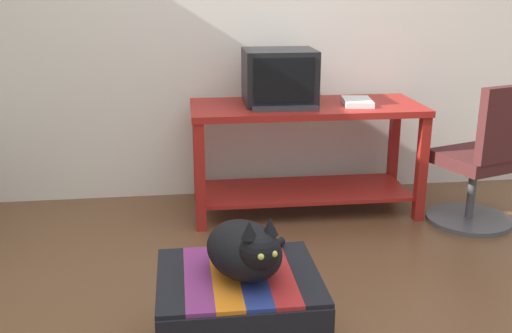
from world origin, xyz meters
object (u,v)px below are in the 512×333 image
at_px(desk, 305,139).
at_px(ottoman_with_blanket, 239,316).
at_px(cat, 246,250).
at_px(office_chair, 482,165).
at_px(keyboard, 285,107).
at_px(tv_monitor, 279,78).
at_px(book, 357,102).

bearing_deg(desk, ottoman_with_blanket, -110.27).
bearing_deg(cat, desk, 52.82).
xyz_separation_m(cat, office_chair, (1.57, 1.17, -0.09)).
distance_m(keyboard, office_chair, 1.24).
bearing_deg(tv_monitor, cat, -103.19).
relative_size(tv_monitor, keyboard, 1.11).
relative_size(desk, keyboard, 3.64).
distance_m(book, cat, 1.77).
height_order(desk, cat, desk).
bearing_deg(office_chair, desk, -39.91).
bearing_deg(ottoman_with_blanket, keyboard, 73.16).
xyz_separation_m(desk, book, (0.32, -0.05, 0.24)).
xyz_separation_m(ottoman_with_blanket, office_chair, (1.60, 1.16, 0.20)).
xyz_separation_m(desk, keyboard, (-0.16, -0.13, 0.24)).
distance_m(book, office_chair, 0.84).
bearing_deg(office_chair, ottoman_with_blanket, 17.25).
height_order(book, ottoman_with_blanket, book).
distance_m(book, ottoman_with_blanket, 1.84).
height_order(desk, office_chair, office_chair).
bearing_deg(office_chair, keyboard, -31.18).
bearing_deg(ottoman_with_blanket, tv_monitor, 75.05).
bearing_deg(book, ottoman_with_blanket, -113.22).
height_order(tv_monitor, ottoman_with_blanket, tv_monitor).
height_order(keyboard, book, book).
bearing_deg(cat, book, 42.52).
bearing_deg(cat, keyboard, 57.01).
height_order(ottoman_with_blanket, cat, cat).
relative_size(desk, ottoman_with_blanket, 2.32).
bearing_deg(tv_monitor, keyboard, -88.38).
height_order(keyboard, ottoman_with_blanket, keyboard).
height_order(cat, office_chair, office_chair).
height_order(keyboard, office_chair, office_chair).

